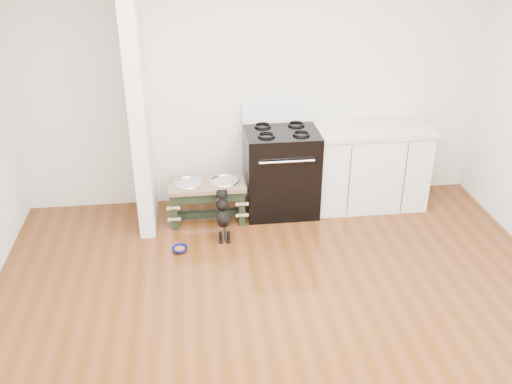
# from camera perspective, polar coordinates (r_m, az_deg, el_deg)

# --- Properties ---
(ground) EXTENTS (5.00, 5.00, 0.00)m
(ground) POSITION_cam_1_polar(r_m,az_deg,el_deg) (4.54, 3.68, -14.86)
(ground) COLOR #4D290D
(ground) RESTS_ON ground
(room_shell) EXTENTS (5.00, 5.00, 5.00)m
(room_shell) POSITION_cam_1_polar(r_m,az_deg,el_deg) (3.67, 4.42, 4.36)
(room_shell) COLOR silver
(room_shell) RESTS_ON ground
(partition_wall) EXTENTS (0.15, 0.80, 2.70)m
(partition_wall) POSITION_cam_1_polar(r_m,az_deg,el_deg) (5.69, -11.72, 9.26)
(partition_wall) COLOR silver
(partition_wall) RESTS_ON ground
(oven_range) EXTENTS (0.76, 0.69, 1.14)m
(oven_range) POSITION_cam_1_polar(r_m,az_deg,el_deg) (6.12, 2.49, 2.29)
(oven_range) COLOR black
(oven_range) RESTS_ON ground
(cabinet_run) EXTENTS (1.24, 0.64, 0.91)m
(cabinet_run) POSITION_cam_1_polar(r_m,az_deg,el_deg) (6.37, 11.21, 2.56)
(cabinet_run) COLOR silver
(cabinet_run) RESTS_ON ground
(dog_feeder) EXTENTS (0.80, 0.43, 0.45)m
(dog_feeder) POSITION_cam_1_polar(r_m,az_deg,el_deg) (5.98, -4.93, -0.14)
(dog_feeder) COLOR black
(dog_feeder) RESTS_ON ground
(puppy) EXTENTS (0.14, 0.41, 0.49)m
(puppy) POSITION_cam_1_polar(r_m,az_deg,el_deg) (5.68, -3.32, -2.14)
(puppy) COLOR black
(puppy) RESTS_ON ground
(floor_bowl) EXTENTS (0.18, 0.18, 0.05)m
(floor_bowl) POSITION_cam_1_polar(r_m,az_deg,el_deg) (5.60, -7.63, -5.71)
(floor_bowl) COLOR navy
(floor_bowl) RESTS_ON ground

